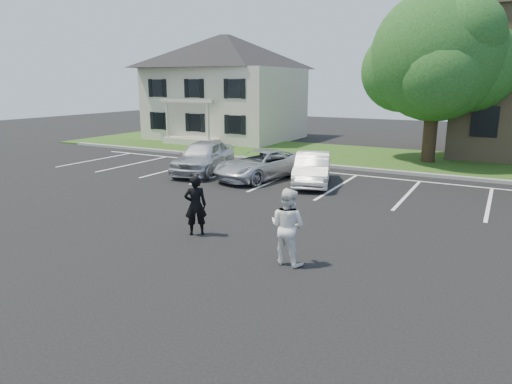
% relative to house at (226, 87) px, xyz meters
% --- Properties ---
extents(ground_plane, '(90.00, 90.00, 0.00)m').
position_rel_house_xyz_m(ground_plane, '(13.00, -19.97, -3.83)').
color(ground_plane, black).
rests_on(ground_plane, ground).
extents(curb, '(40.00, 0.30, 0.15)m').
position_rel_house_xyz_m(curb, '(13.00, -7.97, -3.75)').
color(curb, gray).
rests_on(curb, ground).
extents(grass_strip, '(44.00, 8.00, 0.08)m').
position_rel_house_xyz_m(grass_strip, '(13.00, -3.97, -3.79)').
color(grass_strip, '#204B12').
rests_on(grass_strip, ground).
extents(stall_lines, '(34.00, 5.36, 0.01)m').
position_rel_house_xyz_m(stall_lines, '(14.40, -11.02, -3.82)').
color(stall_lines, white).
rests_on(stall_lines, ground).
extents(house, '(10.30, 9.22, 7.60)m').
position_rel_house_xyz_m(house, '(0.00, 0.00, 0.00)').
color(house, beige).
rests_on(house, ground).
extents(tree, '(7.80, 7.20, 8.80)m').
position_rel_house_xyz_m(tree, '(15.41, -4.01, 1.52)').
color(tree, black).
rests_on(tree, ground).
extents(man_black_suit, '(0.73, 0.71, 1.69)m').
position_rel_house_xyz_m(man_black_suit, '(11.49, -19.72, -2.98)').
color(man_black_suit, black).
rests_on(man_black_suit, ground).
extents(man_white_shirt, '(0.96, 0.79, 1.83)m').
position_rel_house_xyz_m(man_white_shirt, '(14.62, -20.40, -2.92)').
color(man_white_shirt, white).
rests_on(man_white_shirt, ground).
extents(car_silver_west, '(2.81, 4.87, 1.56)m').
position_rel_house_xyz_m(car_silver_west, '(6.43, -12.15, -3.05)').
color(car_silver_west, silver).
rests_on(car_silver_west, ground).
extents(car_silver_minivan, '(3.19, 4.97, 1.27)m').
position_rel_house_xyz_m(car_silver_minivan, '(9.46, -12.08, -3.19)').
color(car_silver_minivan, '#B7BBC0').
rests_on(car_silver_minivan, ground).
extents(car_white_sedan, '(2.58, 4.24, 1.32)m').
position_rel_house_xyz_m(car_white_sedan, '(11.87, -11.98, -3.17)').
color(car_white_sedan, silver).
rests_on(car_white_sedan, ground).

